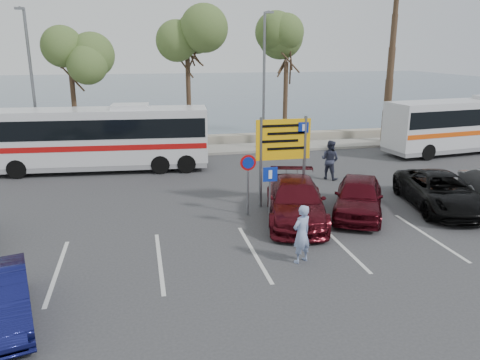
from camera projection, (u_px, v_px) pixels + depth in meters
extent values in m
plane|color=#353538|center=(281.00, 237.00, 15.75)|extent=(120.00, 120.00, 0.00)
cube|color=gray|center=(214.00, 150.00, 28.89)|extent=(44.00, 2.40, 0.15)
cube|color=#A29782|center=(210.00, 140.00, 30.71)|extent=(48.00, 0.80, 0.60)
plane|color=#445A6C|center=(167.00, 89.00, 72.16)|extent=(140.00, 140.00, 0.00)
cylinder|color=#382619|center=(75.00, 111.00, 26.55)|extent=(0.28, 0.28, 5.04)
cylinder|color=#382619|center=(189.00, 103.00, 27.80)|extent=(0.28, 0.28, 5.60)
cylinder|color=#382619|center=(285.00, 105.00, 29.09)|extent=(0.28, 0.28, 5.18)
cylinder|color=#382619|center=(391.00, 64.00, 29.86)|extent=(0.48, 0.48, 10.00)
cylinder|color=slate|center=(33.00, 86.00, 25.36)|extent=(0.16, 0.16, 8.00)
cylinder|color=slate|center=(22.00, 8.00, 23.86)|extent=(0.12, 0.90, 0.12)
cube|color=slate|center=(19.00, 8.00, 23.41)|extent=(0.45, 0.25, 0.12)
cylinder|color=slate|center=(264.00, 82.00, 28.02)|extent=(0.16, 0.16, 8.00)
cylinder|color=slate|center=(267.00, 12.00, 26.52)|extent=(0.12, 0.90, 0.12)
cube|color=slate|center=(269.00, 12.00, 26.06)|extent=(0.45, 0.25, 0.12)
cylinder|color=slate|center=(261.00, 163.00, 18.29)|extent=(0.12, 0.12, 3.60)
cylinder|color=slate|center=(304.00, 161.00, 18.66)|extent=(0.12, 0.12, 3.60)
cube|color=#FFB70D|center=(283.00, 140.00, 18.23)|extent=(2.20, 0.06, 1.60)
cube|color=#0C2699|center=(303.00, 128.00, 18.23)|extent=(0.42, 0.01, 0.42)
cylinder|color=slate|center=(248.00, 187.00, 17.59)|extent=(0.07, 0.07, 2.20)
cylinder|color=#B20C0C|center=(248.00, 163.00, 17.30)|extent=(0.60, 0.03, 0.60)
cylinder|color=slate|center=(270.00, 199.00, 16.16)|extent=(0.07, 0.07, 2.20)
cube|color=#0C2699|center=(270.00, 174.00, 15.90)|extent=(0.50, 0.03, 0.50)
cube|color=silver|center=(99.00, 135.00, 23.79)|extent=(11.08, 3.22, 2.69)
cube|color=black|center=(98.00, 126.00, 23.66)|extent=(10.87, 3.25, 0.96)
cube|color=#B00D0D|center=(100.00, 144.00, 23.91)|extent=(10.97, 3.25, 0.27)
cube|color=gray|center=(101.00, 161.00, 24.16)|extent=(10.97, 3.19, 0.50)
cube|color=silver|center=(97.00, 107.00, 23.40)|extent=(1.94, 1.60, 0.22)
cube|color=silver|center=(469.00, 122.00, 28.19)|extent=(10.98, 3.65, 2.65)
cube|color=black|center=(470.00, 114.00, 28.06)|extent=(10.78, 3.66, 0.94)
cube|color=#E74E0D|center=(468.00, 129.00, 28.31)|extent=(10.88, 3.66, 0.27)
cube|color=gray|center=(466.00, 144.00, 28.55)|extent=(10.87, 3.61, 0.49)
cube|color=silver|center=(472.00, 98.00, 27.80)|extent=(1.97, 1.65, 0.22)
imported|color=#520D16|center=(296.00, 201.00, 17.17)|extent=(3.25, 5.42, 1.47)
imported|color=#480A13|center=(359.00, 196.00, 17.68)|extent=(3.55, 4.61, 1.47)
imported|color=black|center=(441.00, 191.00, 18.40)|extent=(3.27, 5.42, 1.41)
imported|color=#90A4D2|center=(302.00, 234.00, 13.71)|extent=(0.77, 0.66, 1.78)
imported|color=#2F3247|center=(330.00, 160.00, 22.51)|extent=(1.14, 1.17, 1.90)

